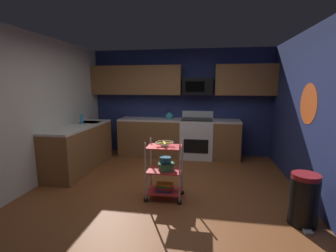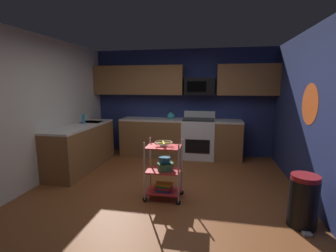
{
  "view_description": "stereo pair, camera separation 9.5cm",
  "coord_description": "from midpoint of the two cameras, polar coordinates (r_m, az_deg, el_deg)",
  "views": [
    {
      "loc": [
        0.69,
        -3.62,
        1.73
      ],
      "look_at": [
        0.03,
        0.35,
        1.05
      ],
      "focal_mm": 25.83,
      "sensor_mm": 36.0,
      "label": 1
    },
    {
      "loc": [
        0.78,
        -3.61,
        1.73
      ],
      "look_at": [
        0.03,
        0.35,
        1.05
      ],
      "focal_mm": 25.83,
      "sensor_mm": 36.0,
      "label": 2
    }
  ],
  "objects": [
    {
      "name": "floor",
      "position": [
        4.08,
        -0.71,
        -15.79
      ],
      "size": [
        4.4,
        4.8,
        0.04
      ],
      "primitive_type": "cube",
      "color": "brown",
      "rests_on": "ground"
    },
    {
      "name": "upper_cabinets",
      "position": [
        5.91,
        2.67,
        10.76
      ],
      "size": [
        4.4,
        0.33,
        0.7
      ],
      "color": "brown"
    },
    {
      "name": "rolling_cart",
      "position": [
        3.74,
        -0.28,
        -10.43
      ],
      "size": [
        0.58,
        0.36,
        0.91
      ],
      "color": "silver",
      "rests_on": "ground"
    },
    {
      "name": "book_stack",
      "position": [
        3.84,
        -0.28,
        -14.18
      ],
      "size": [
        0.27,
        0.2,
        0.11
      ],
      "color": "#1E4C8C",
      "rests_on": "rolling_cart"
    },
    {
      "name": "counter_run",
      "position": [
        5.58,
        -5.05,
        -3.55
      ],
      "size": [
        3.65,
        2.47,
        0.92
      ],
      "color": "brown",
      "rests_on": "ground"
    },
    {
      "name": "wall_flower_decal",
      "position": [
        4.24,
        30.99,
        4.44
      ],
      "size": [
        0.0,
        0.63,
        0.63
      ],
      "primitive_type": "cylinder",
      "rotation": [
        0.0,
        1.57,
        0.0
      ],
      "color": "#E5591E"
    },
    {
      "name": "dish_soap_bottle",
      "position": [
        5.43,
        -18.87,
        1.56
      ],
      "size": [
        0.06,
        0.06,
        0.2
      ],
      "primitive_type": "cylinder",
      "color": "#2D8CBF",
      "rests_on": "counter_run"
    },
    {
      "name": "mixing_bowl_small",
      "position": [
        3.7,
        -0.1,
        -7.93
      ],
      "size": [
        0.18,
        0.18,
        0.08
      ],
      "color": "#338CBF",
      "rests_on": "rolling_cart"
    },
    {
      "name": "wall_back",
      "position": [
        6.1,
        3.81,
        5.54
      ],
      "size": [
        4.52,
        0.06,
        2.6
      ],
      "primitive_type": "cube",
      "color": "navy",
      "rests_on": "ground"
    },
    {
      "name": "wall_right",
      "position": [
        3.94,
        33.0,
        1.75
      ],
      "size": [
        0.06,
        4.8,
        2.6
      ],
      "primitive_type": "cube",
      "color": "navy",
      "rests_on": "ground"
    },
    {
      "name": "oven_range",
      "position": [
        5.86,
        7.64,
        -2.82
      ],
      "size": [
        0.76,
        0.65,
        1.1
      ],
      "color": "white",
      "rests_on": "ground"
    },
    {
      "name": "mixing_bowl_large",
      "position": [
        3.71,
        0.1,
        -9.48
      ],
      "size": [
        0.25,
        0.25,
        0.11
      ],
      "color": "#387F4C",
      "rests_on": "rolling_cart"
    },
    {
      "name": "trash_can",
      "position": [
        3.54,
        30.0,
        -15.08
      ],
      "size": [
        0.34,
        0.42,
        0.66
      ],
      "color": "black",
      "rests_on": "ground"
    },
    {
      "name": "fruit_bowl",
      "position": [
        3.61,
        -0.29,
        -4.1
      ],
      "size": [
        0.27,
        0.27,
        0.07
      ],
      "color": "silver",
      "rests_on": "rolling_cart"
    },
    {
      "name": "wall_left",
      "position": [
        4.69,
        -28.55,
        3.17
      ],
      "size": [
        0.06,
        4.8,
        2.6
      ],
      "primitive_type": "cube",
      "color": "silver",
      "rests_on": "ground"
    },
    {
      "name": "microwave",
      "position": [
        5.83,
        7.96,
        9.22
      ],
      "size": [
        0.7,
        0.39,
        0.4
      ],
      "color": "black"
    },
    {
      "name": "kettle",
      "position": [
        5.84,
        1.16,
        2.39
      ],
      "size": [
        0.21,
        0.18,
        0.26
      ],
      "color": "teal",
      "rests_on": "counter_run"
    }
  ]
}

